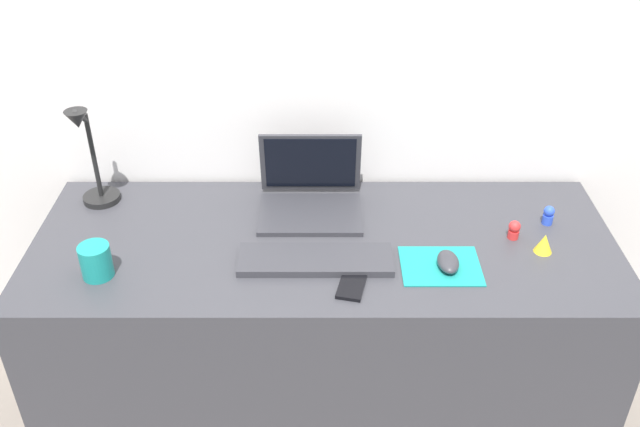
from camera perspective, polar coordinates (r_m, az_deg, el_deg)
name	(u,v)px	position (r m, az deg, el deg)	size (l,w,h in m)	color
ground_plane	(325,419)	(2.45, 0.39, -16.43)	(6.00, 6.00, 0.00)	slate
back_wall	(325,148)	(2.20, 0.45, 5.39)	(2.82, 0.05, 1.68)	silver
desk	(325,338)	(2.18, 0.43, -10.14)	(1.62, 0.64, 0.74)	#38383D
laptop	(312,191)	(2.06, -0.65, 1.85)	(0.30, 0.25, 0.21)	#333338
keyboard	(317,260)	(1.86, -0.23, -3.79)	(0.41, 0.13, 0.02)	#333338
mousepad	(442,266)	(1.88, 9.92, -4.25)	(0.21, 0.17, 0.00)	teal
mouse	(450,262)	(1.86, 10.53, -3.91)	(0.06, 0.10, 0.03)	#333338
cell_phone	(354,284)	(1.79, 2.78, -5.72)	(0.06, 0.13, 0.01)	black
desk_lamp	(93,159)	(2.12, -18.05, 4.21)	(0.11, 0.15, 0.33)	black
coffee_mug	(98,261)	(1.88, -17.66, -3.69)	(0.08, 0.08, 0.09)	teal
toy_figurine_red	(516,230)	(2.01, 15.67, -1.28)	(0.03, 0.03, 0.05)	red
toy_figurine_yellow	(546,244)	(1.98, 17.93, -2.35)	(0.05, 0.05, 0.05)	yellow
toy_figurine_blue	(550,215)	(2.10, 18.25, -0.14)	(0.03, 0.03, 0.06)	blue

